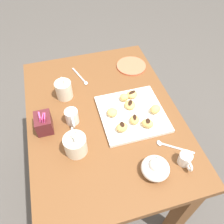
{
  "coord_description": "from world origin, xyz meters",
  "views": [
    {
      "loc": [
        -0.69,
        0.15,
        1.6
      ],
      "look_at": [
        -0.02,
        -0.04,
        0.77
      ],
      "focal_mm": 37.08,
      "sensor_mm": 36.0,
      "label": 1
    }
  ],
  "objects_px": {
    "beignet_4": "(122,127)",
    "beignet_7": "(135,120)",
    "ice_cream_bowl": "(156,168)",
    "beignet_5": "(132,94)",
    "coffee_mug_cream_left": "(75,144)",
    "saucer_coral_left": "(131,66)",
    "sugar_caddy": "(44,123)",
    "beignet_0": "(124,97)",
    "pastry_plate_square": "(132,114)",
    "coffee_mug_cream_right": "(64,89)",
    "beignet_6": "(130,105)",
    "beignet_2": "(155,109)",
    "beignet_3": "(148,123)",
    "beignet_1": "(112,112)",
    "cream_pitcher_white": "(72,116)",
    "chocolate_sauce_pitcher": "(185,159)",
    "dining_table": "(104,132)"
  },
  "relations": [
    {
      "from": "pastry_plate_square",
      "to": "beignet_6",
      "type": "distance_m",
      "value": 0.04
    },
    {
      "from": "coffee_mug_cream_left",
      "to": "beignet_6",
      "type": "xyz_separation_m",
      "value": [
        0.16,
        -0.29,
        -0.02
      ]
    },
    {
      "from": "sugar_caddy",
      "to": "beignet_0",
      "type": "height_order",
      "value": "sugar_caddy"
    },
    {
      "from": "coffee_mug_cream_left",
      "to": "ice_cream_bowl",
      "type": "xyz_separation_m",
      "value": [
        -0.18,
        -0.28,
        -0.01
      ]
    },
    {
      "from": "beignet_7",
      "to": "cream_pitcher_white",
      "type": "bearing_deg",
      "value": 71.39
    },
    {
      "from": "pastry_plate_square",
      "to": "saucer_coral_left",
      "type": "xyz_separation_m",
      "value": [
        0.34,
        -0.11,
        -0.0
      ]
    },
    {
      "from": "sugar_caddy",
      "to": "beignet_3",
      "type": "distance_m",
      "value": 0.46
    },
    {
      "from": "coffee_mug_cream_left",
      "to": "beignet_4",
      "type": "relative_size",
      "value": 2.42
    },
    {
      "from": "ice_cream_bowl",
      "to": "beignet_2",
      "type": "xyz_separation_m",
      "value": [
        0.28,
        -0.11,
        -0.0
      ]
    },
    {
      "from": "beignet_0",
      "to": "beignet_1",
      "type": "xyz_separation_m",
      "value": [
        -0.08,
        0.08,
        -0.0
      ]
    },
    {
      "from": "beignet_1",
      "to": "chocolate_sauce_pitcher",
      "type": "bearing_deg",
      "value": -145.17
    },
    {
      "from": "beignet_6",
      "to": "coffee_mug_cream_right",
      "type": "bearing_deg",
      "value": 58.78
    },
    {
      "from": "beignet_1",
      "to": "beignet_6",
      "type": "distance_m",
      "value": 0.1
    },
    {
      "from": "pastry_plate_square",
      "to": "saucer_coral_left",
      "type": "relative_size",
      "value": 1.79
    },
    {
      "from": "beignet_2",
      "to": "pastry_plate_square",
      "type": "bearing_deg",
      "value": 77.12
    },
    {
      "from": "coffee_mug_cream_right",
      "to": "beignet_2",
      "type": "height_order",
      "value": "coffee_mug_cream_right"
    },
    {
      "from": "beignet_0",
      "to": "beignet_5",
      "type": "height_order",
      "value": "beignet_0"
    },
    {
      "from": "saucer_coral_left",
      "to": "beignet_6",
      "type": "relative_size",
      "value": 3.13
    },
    {
      "from": "dining_table",
      "to": "beignet_6",
      "type": "bearing_deg",
      "value": -93.29
    },
    {
      "from": "beignet_2",
      "to": "beignet_1",
      "type": "bearing_deg",
      "value": 79.25
    },
    {
      "from": "beignet_3",
      "to": "beignet_4",
      "type": "relative_size",
      "value": 1.01
    },
    {
      "from": "beignet_4",
      "to": "beignet_7",
      "type": "bearing_deg",
      "value": -68.2
    },
    {
      "from": "beignet_6",
      "to": "beignet_4",
      "type": "bearing_deg",
      "value": 146.95
    },
    {
      "from": "sugar_caddy",
      "to": "saucer_coral_left",
      "type": "height_order",
      "value": "sugar_caddy"
    },
    {
      "from": "ice_cream_bowl",
      "to": "beignet_5",
      "type": "distance_m",
      "value": 0.4
    },
    {
      "from": "dining_table",
      "to": "coffee_mug_cream_left",
      "type": "height_order",
      "value": "coffee_mug_cream_left"
    },
    {
      "from": "cream_pitcher_white",
      "to": "beignet_3",
      "type": "distance_m",
      "value": 0.34
    },
    {
      "from": "pastry_plate_square",
      "to": "beignet_1",
      "type": "relative_size",
      "value": 5.88
    },
    {
      "from": "cream_pitcher_white",
      "to": "beignet_5",
      "type": "relative_size",
      "value": 1.89
    },
    {
      "from": "coffee_mug_cream_left",
      "to": "saucer_coral_left",
      "type": "distance_m",
      "value": 0.61
    },
    {
      "from": "pastry_plate_square",
      "to": "coffee_mug_cream_right",
      "type": "xyz_separation_m",
      "value": [
        0.21,
        0.29,
        0.04
      ]
    },
    {
      "from": "cream_pitcher_white",
      "to": "beignet_7",
      "type": "height_order",
      "value": "cream_pitcher_white"
    },
    {
      "from": "ice_cream_bowl",
      "to": "sugar_caddy",
      "type": "bearing_deg",
      "value": 49.89
    },
    {
      "from": "beignet_4",
      "to": "beignet_7",
      "type": "distance_m",
      "value": 0.07
    },
    {
      "from": "coffee_mug_cream_left",
      "to": "sugar_caddy",
      "type": "bearing_deg",
      "value": 37.61
    },
    {
      "from": "sugar_caddy",
      "to": "beignet_6",
      "type": "xyz_separation_m",
      "value": [
        0.01,
        -0.4,
        -0.01
      ]
    },
    {
      "from": "cream_pitcher_white",
      "to": "beignet_6",
      "type": "distance_m",
      "value": 0.28
    },
    {
      "from": "pastry_plate_square",
      "to": "coffee_mug_cream_right",
      "type": "relative_size",
      "value": 2.14
    },
    {
      "from": "beignet_0",
      "to": "beignet_3",
      "type": "xyz_separation_m",
      "value": [
        -0.18,
        -0.05,
        -0.0
      ]
    },
    {
      "from": "beignet_1",
      "to": "cream_pitcher_white",
      "type": "bearing_deg",
      "value": 83.34
    },
    {
      "from": "cream_pitcher_white",
      "to": "beignet_7",
      "type": "bearing_deg",
      "value": -108.61
    },
    {
      "from": "sugar_caddy",
      "to": "saucer_coral_left",
      "type": "xyz_separation_m",
      "value": [
        0.31,
        -0.52,
        -0.04
      ]
    },
    {
      "from": "ice_cream_bowl",
      "to": "beignet_4",
      "type": "distance_m",
      "value": 0.23
    },
    {
      "from": "pastry_plate_square",
      "to": "ice_cream_bowl",
      "type": "bearing_deg",
      "value": 178.09
    },
    {
      "from": "coffee_mug_cream_left",
      "to": "beignet_1",
      "type": "xyz_separation_m",
      "value": [
        0.13,
        -0.19,
        -0.01
      ]
    },
    {
      "from": "chocolate_sauce_pitcher",
      "to": "dining_table",
      "type": "bearing_deg",
      "value": 36.51
    },
    {
      "from": "chocolate_sauce_pitcher",
      "to": "beignet_1",
      "type": "xyz_separation_m",
      "value": [
        0.31,
        0.21,
        0.0
      ]
    },
    {
      "from": "ice_cream_bowl",
      "to": "beignet_3",
      "type": "height_order",
      "value": "ice_cream_bowl"
    },
    {
      "from": "cream_pitcher_white",
      "to": "chocolate_sauce_pitcher",
      "type": "xyz_separation_m",
      "value": [
        -0.33,
        -0.4,
        -0.01
      ]
    },
    {
      "from": "beignet_1",
      "to": "pastry_plate_square",
      "type": "bearing_deg",
      "value": -98.34
    }
  ]
}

